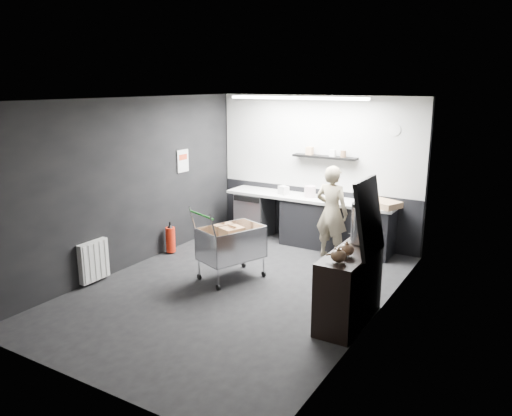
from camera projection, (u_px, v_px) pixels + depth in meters
The scene contains 22 objects.
floor at pixel (237, 289), 7.25m from camera, with size 5.50×5.50×0.00m, color black.
ceiling at pixel (235, 99), 6.60m from camera, with size 5.50×5.50×0.00m, color silver.
wall_back at pixel (317, 170), 9.22m from camera, with size 5.50×5.50×0.00m, color black.
wall_front at pixel (75, 256), 4.63m from camera, with size 5.50×5.50×0.00m, color black.
wall_left at pixel (130, 184), 7.92m from camera, with size 5.50×5.50×0.00m, color black.
wall_right at pixel (377, 218), 5.93m from camera, with size 5.50×5.50×0.00m, color black.
kitchen_wall_panel at pixel (317, 143), 9.08m from camera, with size 3.95×0.02×1.70m, color #B7B7B2.
dado_panel at pixel (315, 214), 9.41m from camera, with size 3.95×0.02×1.00m, color black.
floating_shelf at pixel (325, 157), 8.94m from camera, with size 1.20×0.22×0.04m, color black.
wall_clock at pixel (395, 130), 8.30m from camera, with size 0.20×0.20×0.03m, color silver.
poster at pixel (183, 161), 8.94m from camera, with size 0.02×0.30×0.40m, color silver.
poster_red_band at pixel (183, 157), 8.92m from camera, with size 0.01×0.22×0.10m, color red.
radiator at pixel (94, 261), 7.38m from camera, with size 0.10×0.50×0.60m, color silver.
ceiling_strip at pixel (297, 98), 8.14m from camera, with size 2.40×0.20×0.04m, color white.
prep_counter at pixel (315, 221), 9.09m from camera, with size 3.20×0.61×0.90m.
person at pixel (332, 212), 8.39m from camera, with size 0.58×0.38×1.59m, color #C0B898.
shopping_cart at pixel (231, 245), 7.53m from camera, with size 0.93×1.20×1.10m.
sideboard at pixel (351, 278), 6.14m from camera, with size 0.52×1.22×1.82m.
fire_extinguisher at pixel (171, 239), 8.71m from camera, with size 0.16×0.16×0.54m.
cardboard_box at pixel (383, 204), 8.31m from camera, with size 0.51×0.39×0.10m, color #A67F59.
pink_tub at pixel (310, 192), 9.01m from camera, with size 0.20×0.20×0.20m, color beige.
white_container at pixel (284, 190), 9.23m from camera, with size 0.17×0.14×0.16m, color silver.
Camera 1 is at (3.70, -5.65, 2.91)m, focal length 35.00 mm.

